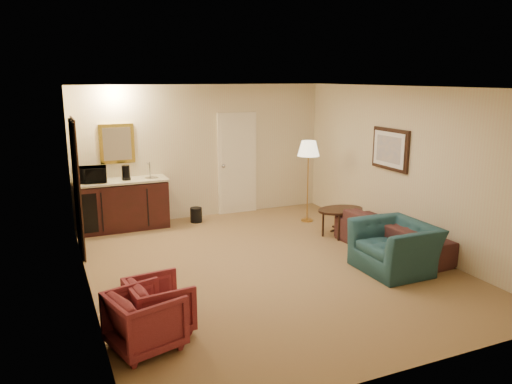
% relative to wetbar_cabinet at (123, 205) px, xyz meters
% --- Properties ---
extents(ground, '(6.00, 6.00, 0.00)m').
position_rel_wetbar_cabinet_xyz_m(ground, '(1.65, -2.72, -0.46)').
color(ground, olive).
rests_on(ground, ground).
extents(room_walls, '(5.02, 6.01, 2.61)m').
position_rel_wetbar_cabinet_xyz_m(room_walls, '(1.55, -1.95, 1.26)').
color(room_walls, beige).
rests_on(room_walls, ground).
extents(wetbar_cabinet, '(1.64, 0.58, 0.92)m').
position_rel_wetbar_cabinet_xyz_m(wetbar_cabinet, '(0.00, 0.00, 0.00)').
color(wetbar_cabinet, '#341110').
rests_on(wetbar_cabinet, ground).
extents(sofa, '(0.69, 2.03, 0.78)m').
position_rel_wetbar_cabinet_xyz_m(sofa, '(3.71, -2.98, -0.07)').
color(sofa, black).
rests_on(sofa, ground).
extents(teal_armchair, '(0.71, 1.08, 0.94)m').
position_rel_wetbar_cabinet_xyz_m(teal_armchair, '(3.26, -3.62, 0.01)').
color(teal_armchair, '#1C3C47').
rests_on(teal_armchair, ground).
extents(rose_chair_near, '(0.67, 0.70, 0.66)m').
position_rel_wetbar_cabinet_xyz_m(rose_chair_near, '(-0.25, -4.03, -0.13)').
color(rose_chair_near, maroon).
rests_on(rose_chair_near, ground).
extents(rose_chair_far, '(0.78, 0.81, 0.69)m').
position_rel_wetbar_cabinet_xyz_m(rose_chair_far, '(-0.46, -4.32, -0.12)').
color(rose_chair_far, maroon).
rests_on(rose_chair_far, ground).
extents(coffee_table, '(0.99, 0.84, 0.48)m').
position_rel_wetbar_cabinet_xyz_m(coffee_table, '(3.45, -1.90, -0.22)').
color(coffee_table, black).
rests_on(coffee_table, ground).
extents(floor_lamp, '(0.53, 0.53, 1.58)m').
position_rel_wetbar_cabinet_xyz_m(floor_lamp, '(3.35, -0.90, 0.33)').
color(floor_lamp, '#C39141').
rests_on(floor_lamp, ground).
extents(waste_bin, '(0.26, 0.26, 0.28)m').
position_rel_wetbar_cabinet_xyz_m(waste_bin, '(1.35, -0.11, -0.32)').
color(waste_bin, black).
rests_on(waste_bin, ground).
extents(microwave, '(0.53, 0.34, 0.34)m').
position_rel_wetbar_cabinet_xyz_m(microwave, '(-0.50, 0.00, 0.63)').
color(microwave, black).
rests_on(microwave, wetbar_cabinet).
extents(coffee_maker, '(0.14, 0.14, 0.27)m').
position_rel_wetbar_cabinet_xyz_m(coffee_maker, '(0.09, -0.03, 0.59)').
color(coffee_maker, black).
rests_on(coffee_maker, wetbar_cabinet).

